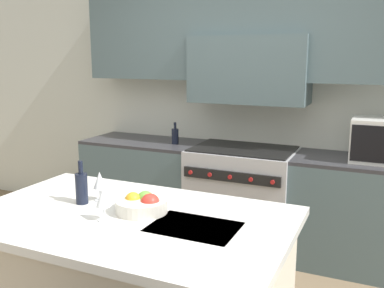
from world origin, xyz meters
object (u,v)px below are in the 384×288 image
wine_glass_far (100,181)px  wine_glass_near (103,198)px  wine_bottle (82,187)px  fruit_bowl (142,204)px  range_stove (242,198)px  oil_bottle_on_counter (175,136)px

wine_glass_far → wine_glass_near: bearing=-50.8°
wine_bottle → fruit_bowl: size_ratio=0.89×
range_stove → wine_glass_near: bearing=-94.2°
wine_glass_near → oil_bottle_on_counter: oil_bottle_on_counter is taller
fruit_bowl → wine_glass_far: bearing=169.8°
oil_bottle_on_counter → wine_glass_far: bearing=-78.5°
wine_glass_near → wine_glass_far: bearing=129.2°
wine_glass_far → fruit_bowl: wine_glass_far is taller
oil_bottle_on_counter → wine_bottle: bearing=-81.1°
range_stove → fruit_bowl: size_ratio=3.32×
wine_glass_far → oil_bottle_on_counter: (-0.34, 1.68, -0.04)m
wine_bottle → fruit_bowl: 0.39m
wine_glass_near → fruit_bowl: size_ratio=0.61×
fruit_bowl → oil_bottle_on_counter: bearing=111.0°
wine_bottle → fruit_bowl: wine_bottle is taller
range_stove → oil_bottle_on_counter: (-0.69, -0.01, 0.54)m
wine_glass_near → fruit_bowl: wine_glass_near is taller
range_stove → wine_bottle: bearing=-103.1°
fruit_bowl → wine_bottle: bearing=-176.2°
wine_bottle → wine_glass_near: bearing=-31.7°
range_stove → oil_bottle_on_counter: size_ratio=4.48×
wine_glass_far → oil_bottle_on_counter: oil_bottle_on_counter is taller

